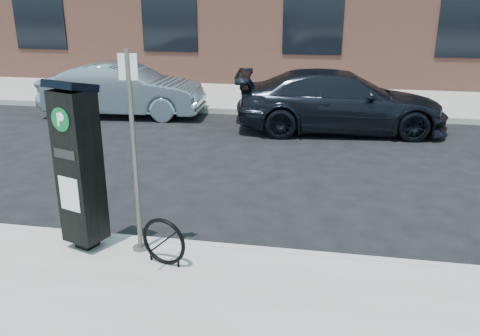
% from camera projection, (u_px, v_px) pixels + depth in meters
% --- Properties ---
extents(ground, '(120.00, 120.00, 0.00)m').
position_uv_depth(ground, '(259.00, 258.00, 6.58)').
color(ground, black).
rests_on(ground, ground).
extents(sidewalk_far, '(60.00, 12.00, 0.15)m').
position_uv_depth(sidewalk_far, '(313.00, 80.00, 19.56)').
color(sidewalk_far, gray).
rests_on(sidewalk_far, ground).
extents(curb_near, '(60.00, 0.12, 0.16)m').
position_uv_depth(curb_near, '(259.00, 254.00, 6.54)').
color(curb_near, '#9E9B93').
rests_on(curb_near, ground).
extents(curb_far, '(60.00, 0.12, 0.16)m').
position_uv_depth(curb_far, '(302.00, 114.00, 14.01)').
color(curb_far, '#9E9B93').
rests_on(curb_far, ground).
extents(parking_kiosk, '(0.61, 0.58, 2.17)m').
position_uv_depth(parking_kiosk, '(79.00, 165.00, 6.22)').
color(parking_kiosk, black).
rests_on(parking_kiosk, sidewalk_near).
extents(sign_pole, '(0.22, 0.20, 2.51)m').
position_uv_depth(sign_pole, '(134.00, 156.00, 6.10)').
color(sign_pole, '#615A55').
rests_on(sign_pole, sidewalk_near).
extents(bike_rack, '(0.59, 0.21, 0.60)m').
position_uv_depth(bike_rack, '(164.00, 242.00, 6.06)').
color(bike_rack, black).
rests_on(bike_rack, sidewalk_near).
extents(car_silver, '(4.49, 1.87, 1.45)m').
position_uv_depth(car_silver, '(123.00, 90.00, 13.98)').
color(car_silver, gray).
rests_on(car_silver, ground).
extents(car_dark, '(5.28, 2.60, 1.48)m').
position_uv_depth(car_dark, '(340.00, 101.00, 12.42)').
color(car_dark, black).
rests_on(car_dark, ground).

